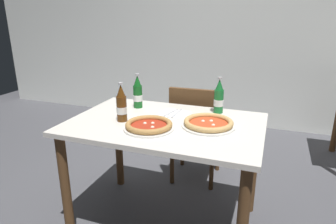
# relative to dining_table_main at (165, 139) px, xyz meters

# --- Properties ---
(ground_plane) EXTENTS (8.00, 8.00, 0.00)m
(ground_plane) POSITION_rel_dining_table_main_xyz_m (0.00, 0.00, -0.64)
(ground_plane) COLOR #4C4C51
(back_wall_tiled) EXTENTS (7.00, 0.10, 2.60)m
(back_wall_tiled) POSITION_rel_dining_table_main_xyz_m (0.00, 2.20, 0.66)
(back_wall_tiled) COLOR white
(back_wall_tiled) RESTS_ON ground_plane
(dining_table_main) EXTENTS (1.20, 0.80, 0.75)m
(dining_table_main) POSITION_rel_dining_table_main_xyz_m (0.00, 0.00, 0.00)
(dining_table_main) COLOR silver
(dining_table_main) RESTS_ON ground_plane
(chair_behind_table) EXTENTS (0.41, 0.41, 0.85)m
(chair_behind_table) POSITION_rel_dining_table_main_xyz_m (0.04, 0.61, -0.15)
(chair_behind_table) COLOR brown
(chair_behind_table) RESTS_ON ground_plane
(pizza_margherita_near) EXTENTS (0.32, 0.32, 0.04)m
(pizza_margherita_near) POSITION_rel_dining_table_main_xyz_m (0.27, 0.01, 0.13)
(pizza_margherita_near) COLOR white
(pizza_margherita_near) RESTS_ON dining_table_main
(pizza_marinara_far) EXTENTS (0.30, 0.30, 0.04)m
(pizza_marinara_far) POSITION_rel_dining_table_main_xyz_m (-0.05, -0.14, 0.14)
(pizza_marinara_far) COLOR white
(pizza_marinara_far) RESTS_ON dining_table_main
(beer_bottle_left) EXTENTS (0.07, 0.07, 0.25)m
(beer_bottle_left) POSITION_rel_dining_table_main_xyz_m (-0.29, 0.22, 0.22)
(beer_bottle_left) COLOR #14591E
(beer_bottle_left) RESTS_ON dining_table_main
(beer_bottle_center) EXTENTS (0.07, 0.07, 0.25)m
(beer_bottle_center) POSITION_rel_dining_table_main_xyz_m (0.28, 0.30, 0.22)
(beer_bottle_center) COLOR #196B2D
(beer_bottle_center) RESTS_ON dining_table_main
(beer_bottle_right) EXTENTS (0.07, 0.07, 0.25)m
(beer_bottle_right) POSITION_rel_dining_table_main_xyz_m (-0.26, -0.07, 0.22)
(beer_bottle_right) COLOR #512D0F
(beer_bottle_right) RESTS_ON dining_table_main
(napkin_with_cutlery) EXTENTS (0.21, 0.21, 0.01)m
(napkin_with_cutlery) POSITION_rel_dining_table_main_xyz_m (0.00, 0.17, 0.12)
(napkin_with_cutlery) COLOR white
(napkin_with_cutlery) RESTS_ON dining_table_main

